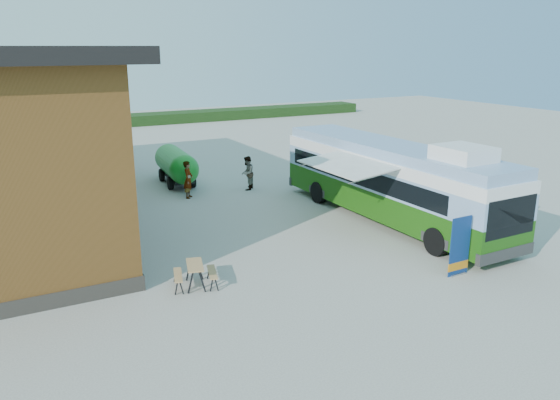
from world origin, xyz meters
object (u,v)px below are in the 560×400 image
person_a (188,180)px  person_b (247,173)px  banner (459,252)px  picnic_table (195,270)px  bus (390,179)px  slurry_tanker (176,164)px

person_a → person_b: bearing=-55.3°
banner → person_b: (-1.50, 13.74, 0.07)m
picnic_table → person_b: bearing=72.8°
bus → banner: bus is taller
banner → person_b: bearing=95.4°
banner → bus: bearing=72.2°
bus → slurry_tanker: bearing=119.5°
picnic_table → person_b: (6.66, 10.43, 0.34)m
bus → banner: bearing=-107.8°
bus → slurry_tanker: (-6.30, 10.78, -0.74)m
picnic_table → person_a: bearing=87.6°
banner → person_b: banner is taller
person_b → person_a: bearing=-48.6°
person_b → banner: bearing=46.4°
person_a → person_b: 3.33m
picnic_table → person_b: size_ratio=0.88×
bus → person_b: 8.52m
banner → picnic_table: bearing=157.1°
banner → person_b: size_ratio=1.13×
person_a → slurry_tanker: size_ratio=0.35×
person_b → slurry_tanker: 4.23m
picnic_table → slurry_tanker: 13.92m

